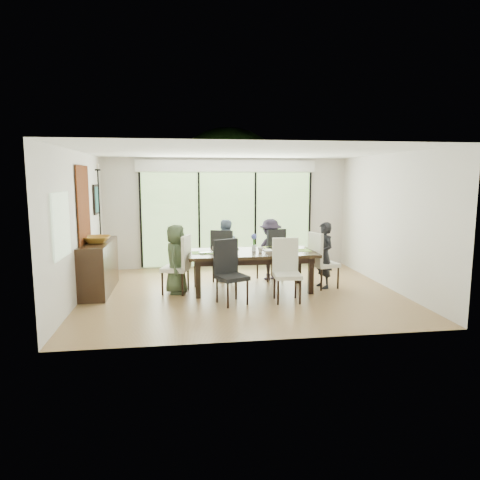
{
  "coord_description": "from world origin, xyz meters",
  "views": [
    {
      "loc": [
        -1.17,
        -8.02,
        2.22
      ],
      "look_at": [
        0.0,
        0.25,
        1.0
      ],
      "focal_mm": 32.0,
      "sensor_mm": 36.0,
      "label": 1
    }
  ],
  "objects": [
    {
      "name": "hyacinth_blooms",
      "position": [
        0.27,
        0.21,
        1.07
      ],
      "size": [
        0.11,
        0.11,
        0.11
      ],
      "primitive_type": "sphere",
      "color": "#4B58BD",
      "rests_on": "table_top"
    },
    {
      "name": "table_leg_br",
      "position": [
        1.3,
        0.59,
        0.36
      ],
      "size": [
        0.09,
        0.09,
        0.72
      ],
      "primitive_type": "cube",
      "color": "black",
      "rests_on": "floor"
    },
    {
      "name": "deck",
      "position": [
        0.0,
        3.4,
        -0.05
      ],
      "size": [
        6.0,
        1.8,
        0.1
      ],
      "primitive_type": "cube",
      "color": "brown",
      "rests_on": "ground"
    },
    {
      "name": "blinds_header",
      "position": [
        0.0,
        2.46,
        2.5
      ],
      "size": [
        4.4,
        0.06,
        0.28
      ],
      "primitive_type": "cube",
      "color": "white",
      "rests_on": "wall_back"
    },
    {
      "name": "table_leg_fr",
      "position": [
        1.3,
        -0.27,
        0.36
      ],
      "size": [
        0.09,
        0.09,
        0.72
      ],
      "primitive_type": "cube",
      "color": "black",
      "rests_on": "floor"
    },
    {
      "name": "chair_left_end",
      "position": [
        -1.28,
        0.16,
        0.57
      ],
      "size": [
        0.6,
        0.6,
        1.14
      ],
      "primitive_type": null,
      "rotation": [
        0.0,
        0.0,
        -1.87
      ],
      "color": "white",
      "rests_on": "floor"
    },
    {
      "name": "cup_c",
      "position": [
        1.02,
        0.26,
        0.83
      ],
      "size": [
        0.15,
        0.15,
        0.1
      ],
      "primitive_type": "imported",
      "rotation": [
        0.0,
        0.0,
        3.32
      ],
      "color": "white",
      "rests_on": "table_top"
    },
    {
      "name": "tapestry",
      "position": [
        -2.97,
        0.4,
        1.7
      ],
      "size": [
        0.02,
        1.0,
        1.5
      ],
      "primitive_type": "cube",
      "color": "maroon",
      "rests_on": "wall_left"
    },
    {
      "name": "mullion_b",
      "position": [
        -0.7,
        2.46,
        1.2
      ],
      "size": [
        0.05,
        0.04,
        2.3
      ],
      "primitive_type": "cube",
      "color": "black",
      "rests_on": "wall_back"
    },
    {
      "name": "mullion_d",
      "position": [
        2.1,
        2.46,
        1.2
      ],
      "size": [
        0.05,
        0.04,
        2.3
      ],
      "primitive_type": "cube",
      "color": "black",
      "rests_on": "wall_back"
    },
    {
      "name": "chair_right_end",
      "position": [
        1.72,
        0.16,
        0.57
      ],
      "size": [
        0.58,
        0.58,
        1.14
      ],
      "primitive_type": null,
      "rotation": [
        0.0,
        0.0,
        1.81
      ],
      "color": "silver",
      "rests_on": "floor"
    },
    {
      "name": "mullion_c",
      "position": [
        0.7,
        2.46,
        1.2
      ],
      "size": [
        0.05,
        0.04,
        2.3
      ],
      "primitive_type": "cube",
      "color": "black",
      "rests_on": "wall_back"
    },
    {
      "name": "table_leg_bl",
      "position": [
        -0.86,
        0.59,
        0.36
      ],
      "size": [
        0.09,
        0.09,
        0.72
      ],
      "primitive_type": "cube",
      "color": "black",
      "rests_on": "floor"
    },
    {
      "name": "sideboard",
      "position": [
        -2.76,
        0.49,
        0.49
      ],
      "size": [
        0.49,
        1.75,
        0.98
      ],
      "primitive_type": "cube",
      "color": "black",
      "rests_on": "floor"
    },
    {
      "name": "platter_snacks",
      "position": [
        -0.33,
        -0.14,
        0.82
      ],
      "size": [
        0.21,
        0.21,
        0.01
      ],
      "primitive_type": "cube",
      "color": "orange",
      "rests_on": "table_top"
    },
    {
      "name": "placemat_far_r",
      "position": [
        0.77,
        0.56,
        0.78
      ],
      "size": [
        0.46,
        0.33,
        0.01
      ],
      "primitive_type": "cube",
      "color": "#90AB3D",
      "rests_on": "table_top"
    },
    {
      "name": "chair_far_right",
      "position": [
        0.77,
        1.01,
        0.57
      ],
      "size": [
        0.63,
        0.63,
        1.14
      ],
      "primitive_type": null,
      "rotation": [
        0.0,
        0.0,
        3.56
      ],
      "color": "black",
      "rests_on": "floor"
    },
    {
      "name": "foliage_far",
      "position": [
        -0.6,
        6.5,
        1.62
      ],
      "size": [
        3.6,
        3.6,
        3.6
      ],
      "primitive_type": "sphere",
      "color": "#14380F",
      "rests_on": "ground"
    },
    {
      "name": "glass_doors",
      "position": [
        0.0,
        2.47,
        1.2
      ],
      "size": [
        4.2,
        0.02,
        2.3
      ],
      "primitive_type": "cube",
      "color": "#598C3F",
      "rests_on": "wall_back"
    },
    {
      "name": "hyacinth_stems",
      "position": [
        0.27,
        0.21,
        0.96
      ],
      "size": [
        0.04,
        0.04,
        0.17
      ],
      "primitive_type": "cylinder",
      "color": "#337226",
      "rests_on": "table_top"
    },
    {
      "name": "mullion_a",
      "position": [
        -2.1,
        2.46,
        1.2
      ],
      "size": [
        0.05,
        0.04,
        2.3
      ],
      "primitive_type": "cube",
      "color": "black",
      "rests_on": "wall_back"
    },
    {
      "name": "candle",
      "position": [
        -2.76,
        0.84,
        2.44
      ],
      "size": [
        0.04,
        0.04,
        0.11
      ],
      "primitive_type": "cylinder",
      "color": "silver",
      "rests_on": "sideboard"
    },
    {
      "name": "table_leg_fl",
      "position": [
        -0.86,
        -0.27,
        0.36
      ],
      "size": [
        0.09,
        0.09,
        0.72
      ],
      "primitive_type": "cube",
      "color": "black",
      "rests_on": "floor"
    },
    {
      "name": "art_frame",
      "position": [
        -2.97,
        1.7,
        1.75
      ],
      "size": [
        0.03,
        0.55,
        0.65
      ],
      "primitive_type": "cube",
      "color": "black",
      "rests_on": "wall_left"
    },
    {
      "name": "art_canvas",
      "position": [
        -2.95,
        1.7,
        1.75
      ],
      "size": [
        0.01,
        0.45,
        0.55
      ],
      "primitive_type": "cube",
      "color": "#174A4B",
      "rests_on": "wall_left"
    },
    {
      "name": "chair_near_right",
      "position": [
        0.72,
        -0.71,
        0.57
      ],
      "size": [
        0.51,
        0.51,
        1.14
      ],
      "primitive_type": null,
      "rotation": [
        0.0,
        0.0,
        -0.06
      ],
      "color": "silver",
      "rests_on": "floor"
    },
    {
      "name": "placemat_right",
      "position": [
        1.17,
        0.16,
        0.78
      ],
      "size": [
        0.46,
        0.33,
        0.01
      ],
      "primitive_type": "cube",
      "color": "#79A83C",
      "rests_on": "table_top"
    },
    {
      "name": "rail_top",
      "position": [
        0.0,
        4.2,
        0.55
      ],
      "size": [
        6.0,
        0.08,
        0.06
      ],
      "primitive_type": "cube",
      "color": "brown",
      "rests_on": "deck"
    },
    {
      "name": "foliage_mid",
      "position": [
        0.4,
        5.8,
        1.8
      ],
      "size": [
        4.0,
        4.0,
        4.0
      ],
      "primitive_type": "sphere",
      "color": "#14380F",
      "rests_on": "ground"
    },
    {
      "name": "person_right_end",
      "position": [
        1.7,
        0.16,
        0.67
      ],
      "size": [
        0.53,
        0.7,
        1.34
      ],
      "primitive_type": "imported",
      "rotation": [
        0.0,
        0.0,
        -1.32
      ],
      "color": "black",
      "rests_on": "floor"
    },
    {
      "name": "wall_left",
      "position": [
        -3.01,
        0.0,
        1.35
      ],
      "size": [
        0.02,
        5.0,
        2.7
      ],
      "primitive_type": "cube",
      "color": "beige",
      "rests_on": "floor"
    },
    {
      "name": "side_window",
      "position": [
        -2.97,
        -1.2,
        1.5
      ],
      "size": [
        0.02,
        0.9,
        1.0
      ],
      "primitive_type": "cube",
      "color": "#8CAD7F",
      "rests_on": "wall_left"
    },
    {
      "name": "person_far_right",
      "position": [
        0.77,
        0.99,
        0.67
      ],
      "size": [
        0.7,
        0.54,
        1.34
      ],
      "primitive_type": "imported",
      "rotation": [
        0.0,
        0.0,
        3.4
      ],
      "color": "#282132",
      "rests_on": "floor"
    },
    {
      "name": "table_top",
      "position": [
        0.22,
        0.16,
        0.75
      ],
      "size": [
        2.49,
        1.14,
        0.06
      ],
      "primitive_type": "cube",
      "color": "black",
      "rests_on": "floor"
    },
    {
      "name": "placemat_paper",
      "position": [
        -0.33,
        -0.14,
        0.78
      ],
      "size": [
        0.46,
        0.33,
        0.01
      ],
      "primitive_type": "cube",
      "color": "white",
      "rests_on": "table_top"
    },
    {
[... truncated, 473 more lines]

